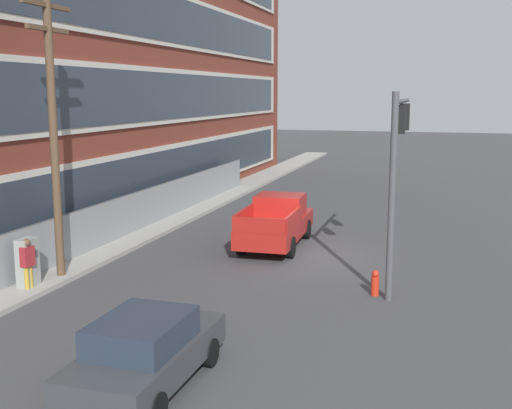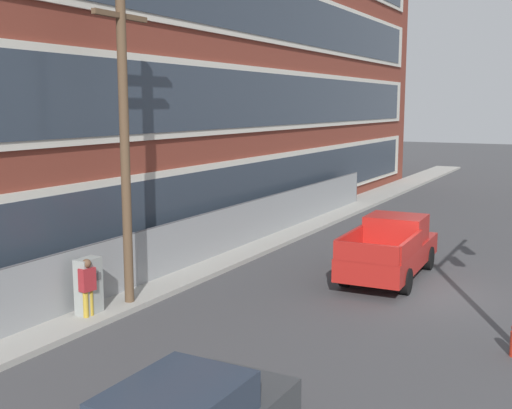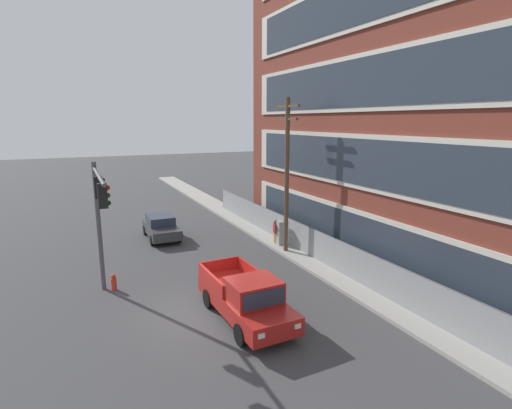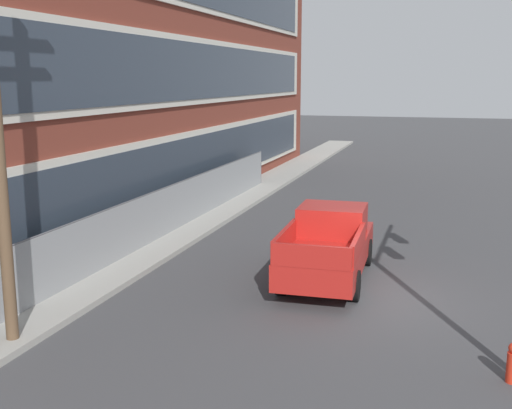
# 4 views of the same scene
# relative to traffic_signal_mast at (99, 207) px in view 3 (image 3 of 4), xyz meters

# --- Properties ---
(ground_plane) EXTENTS (160.00, 160.00, 0.00)m
(ground_plane) POSITION_rel_traffic_signal_mast_xyz_m (2.59, 3.43, -4.28)
(ground_plane) COLOR #424244
(sidewalk_building_side) EXTENTS (80.00, 2.09, 0.16)m
(sidewalk_building_side) POSITION_rel_traffic_signal_mast_xyz_m (2.59, 10.97, -4.20)
(sidewalk_building_side) COLOR #9E9B93
(sidewalk_building_side) RESTS_ON ground
(chain_link_fence) EXTENTS (33.98, 0.06, 1.84)m
(chain_link_fence) POSITION_rel_traffic_signal_mast_xyz_m (1.61, 11.18, -3.34)
(chain_link_fence) COLOR gray
(chain_link_fence) RESTS_ON ground
(traffic_signal_mast) EXTENTS (5.38, 0.43, 6.04)m
(traffic_signal_mast) POSITION_rel_traffic_signal_mast_xyz_m (0.00, 0.00, 0.00)
(traffic_signal_mast) COLOR #4C4C51
(traffic_signal_mast) RESTS_ON ground
(pickup_truck_red) EXTENTS (5.60, 2.26, 1.95)m
(pickup_truck_red) POSITION_rel_traffic_signal_mast_xyz_m (4.09, 4.89, -3.34)
(pickup_truck_red) COLOR #AD1E19
(pickup_truck_red) RESTS_ON ground
(sedan_dark_grey) EXTENTS (4.39, 1.97, 1.56)m
(sedan_dark_grey) POSITION_rel_traffic_signal_mast_xyz_m (-8.76, 4.25, -3.48)
(sedan_dark_grey) COLOR #383A3D
(sedan_dark_grey) RESTS_ON ground
(utility_pole_near_corner) EXTENTS (2.43, 0.26, 9.11)m
(utility_pole_near_corner) POSITION_rel_traffic_signal_mast_xyz_m (-2.50, 10.38, 0.74)
(utility_pole_near_corner) COLOR brown
(utility_pole_near_corner) RESTS_ON ground
(electrical_cabinet) EXTENTS (0.68, 0.42, 1.64)m
(electrical_cabinet) POSITION_rel_traffic_signal_mast_xyz_m (-3.80, 10.65, -3.45)
(electrical_cabinet) COLOR #939993
(electrical_cabinet) RESTS_ON ground
(pedestrian_near_cabinet) EXTENTS (0.43, 0.30, 1.69)m
(pedestrian_near_cabinet) POSITION_rel_traffic_signal_mast_xyz_m (-4.01, 10.49, -3.30)
(pedestrian_near_cabinet) COLOR #B7932D
(pedestrian_near_cabinet) RESTS_ON ground
(fire_hydrant) EXTENTS (0.24, 0.24, 0.78)m
(fire_hydrant) POSITION_rel_traffic_signal_mast_xyz_m (-1.21, 0.43, -3.90)
(fire_hydrant) COLOR red
(fire_hydrant) RESTS_ON ground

